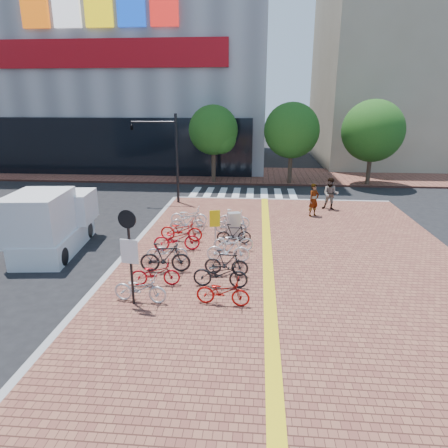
# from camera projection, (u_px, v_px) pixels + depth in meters

# --- Properties ---
(ground) EXTENTS (120.00, 120.00, 0.00)m
(ground) POSITION_uv_depth(u_px,v_px,m) (215.00, 275.00, 15.17)
(ground) COLOR black
(ground) RESTS_ON ground
(sidewalk) EXTENTS (14.00, 34.00, 0.15)m
(sidewalk) POSITION_uv_depth(u_px,v_px,m) (312.00, 358.00, 10.14)
(sidewalk) COLOR brown
(sidewalk) RESTS_ON ground
(tactile_strip) EXTENTS (0.40, 34.00, 0.01)m
(tactile_strip) POSITION_uv_depth(u_px,v_px,m) (272.00, 354.00, 10.20)
(tactile_strip) COLOR yellow
(tactile_strip) RESTS_ON sidewalk
(kerb_west) EXTENTS (0.25, 34.00, 0.15)m
(kerb_west) POSITION_uv_depth(u_px,v_px,m) (48.00, 345.00, 10.71)
(kerb_west) COLOR gray
(kerb_west) RESTS_ON ground
(kerb_north) EXTENTS (14.00, 0.25, 0.15)m
(kerb_north) POSITION_uv_depth(u_px,v_px,m) (280.00, 200.00, 26.32)
(kerb_north) COLOR gray
(kerb_north) RESTS_ON ground
(far_sidewalk) EXTENTS (70.00, 8.00, 0.15)m
(far_sidewalk) POSITION_uv_depth(u_px,v_px,m) (241.00, 175.00, 35.14)
(far_sidewalk) COLOR brown
(far_sidewalk) RESTS_ON ground
(department_store) EXTENTS (36.00, 24.27, 28.00)m
(department_store) POSITION_uv_depth(u_px,v_px,m) (98.00, 26.00, 42.76)
(department_store) COLOR gray
(department_store) RESTS_ON ground
(building_beige) EXTENTS (20.00, 18.00, 18.00)m
(building_beige) POSITION_uv_depth(u_px,v_px,m) (419.00, 74.00, 41.51)
(building_beige) COLOR gray
(building_beige) RESTS_ON ground
(crosswalk) EXTENTS (7.50, 4.00, 0.01)m
(crosswalk) POSITION_uv_depth(u_px,v_px,m) (243.00, 194.00, 28.45)
(crosswalk) COLOR silver
(crosswalk) RESTS_ON ground
(street_trees) EXTENTS (16.20, 4.60, 6.35)m
(street_trees) POSITION_uv_depth(u_px,v_px,m) (306.00, 132.00, 30.16)
(street_trees) COLOR #38281E
(street_trees) RESTS_ON far_sidewalk
(bike_0) EXTENTS (1.82, 0.79, 0.93)m
(bike_0) POSITION_uv_depth(u_px,v_px,m) (140.00, 288.00, 12.73)
(bike_0) COLOR silver
(bike_0) RESTS_ON sidewalk
(bike_1) EXTENTS (1.78, 0.81, 0.90)m
(bike_1) POSITION_uv_depth(u_px,v_px,m) (155.00, 273.00, 13.88)
(bike_1) COLOR #9E0B13
(bike_1) RESTS_ON sidewalk
(bike_2) EXTENTS (1.95, 0.70, 1.15)m
(bike_2) POSITION_uv_depth(u_px,v_px,m) (165.00, 257.00, 14.95)
(bike_2) COLOR black
(bike_2) RESTS_ON sidewalk
(bike_3) EXTENTS (1.70, 0.74, 0.87)m
(bike_3) POSITION_uv_depth(u_px,v_px,m) (167.00, 251.00, 15.97)
(bike_3) COLOR silver
(bike_3) RESTS_ON sidewalk
(bike_4) EXTENTS (2.07, 1.06, 1.04)m
(bike_4) POSITION_uv_depth(u_px,v_px,m) (177.00, 239.00, 17.13)
(bike_4) COLOR red
(bike_4) RESTS_ON sidewalk
(bike_5) EXTENTS (2.00, 0.82, 1.03)m
(bike_5) POSITION_uv_depth(u_px,v_px,m) (181.00, 230.00, 18.33)
(bike_5) COLOR #B20D0C
(bike_5) RESTS_ON sidewalk
(bike_6) EXTENTS (1.75, 0.57, 1.04)m
(bike_6) POSITION_uv_depth(u_px,v_px,m) (187.00, 222.00, 19.44)
(bike_6) COLOR #AEADB2
(bike_6) RESTS_ON sidewalk
(bike_7) EXTENTS (1.92, 0.71, 1.00)m
(bike_7) POSITION_uv_depth(u_px,v_px,m) (189.00, 216.00, 20.58)
(bike_7) COLOR white
(bike_7) RESTS_ON sidewalk
(bike_8) EXTENTS (1.76, 0.76, 0.90)m
(bike_8) POSITION_uv_depth(u_px,v_px,m) (223.00, 292.00, 12.54)
(bike_8) COLOR #A00E0B
(bike_8) RESTS_ON sidewalk
(bike_9) EXTENTS (1.94, 0.76, 1.00)m
(bike_9) POSITION_uv_depth(u_px,v_px,m) (220.00, 274.00, 13.74)
(bike_9) COLOR black
(bike_9) RESTS_ON sidewalk
(bike_10) EXTENTS (1.68, 0.61, 0.99)m
(bike_10) POSITION_uv_depth(u_px,v_px,m) (226.00, 263.00, 14.67)
(bike_10) COLOR black
(bike_10) RESTS_ON sidewalk
(bike_11) EXTENTS (1.73, 0.50, 1.04)m
(bike_11) POSITION_uv_depth(u_px,v_px,m) (228.00, 250.00, 15.86)
(bike_11) COLOR white
(bike_11) RESTS_ON sidewalk
(bike_12) EXTENTS (1.78, 0.83, 0.90)m
(bike_12) POSITION_uv_depth(u_px,v_px,m) (233.00, 241.00, 17.06)
(bike_12) COLOR silver
(bike_12) RESTS_ON sidewalk
(bike_13) EXTENTS (1.58, 0.57, 0.93)m
(bike_13) POSITION_uv_depth(u_px,v_px,m) (234.00, 234.00, 17.95)
(bike_13) COLOR black
(bike_13) RESTS_ON sidewalk
(bike_14) EXTENTS (1.63, 0.68, 0.95)m
(bike_14) POSITION_uv_depth(u_px,v_px,m) (231.00, 225.00, 19.22)
(bike_14) COLOR #A2A2A7
(bike_14) RESTS_ON sidewalk
(bike_15) EXTENTS (1.68, 0.72, 0.98)m
(bike_15) POSITION_uv_depth(u_px,v_px,m) (234.00, 219.00, 20.14)
(bike_15) COLOR silver
(bike_15) RESTS_ON sidewalk
(pedestrian_a) EXTENTS (0.80, 0.75, 1.83)m
(pedestrian_a) POSITION_uv_depth(u_px,v_px,m) (314.00, 200.00, 22.19)
(pedestrian_a) COLOR gray
(pedestrian_a) RESTS_ON sidewalk
(pedestrian_b) EXTENTS (1.09, 0.95, 1.89)m
(pedestrian_b) POSITION_uv_depth(u_px,v_px,m) (331.00, 194.00, 23.52)
(pedestrian_b) COLOR #494D5D
(pedestrian_b) RESTS_ON sidewalk
(utility_box) EXTENTS (0.66, 0.56, 1.21)m
(utility_box) POSITION_uv_depth(u_px,v_px,m) (234.00, 225.00, 18.74)
(utility_box) COLOR silver
(utility_box) RESTS_ON sidewalk
(yellow_sign) EXTENTS (0.45, 0.17, 1.69)m
(yellow_sign) POSITION_uv_depth(u_px,v_px,m) (215.00, 222.00, 17.29)
(yellow_sign) COLOR #B7B7BC
(yellow_sign) RESTS_ON sidewalk
(notice_sign) EXTENTS (0.58, 0.17, 3.12)m
(notice_sign) POSITION_uv_depth(u_px,v_px,m) (129.00, 246.00, 12.12)
(notice_sign) COLOR black
(notice_sign) RESTS_ON sidewalk
(traffic_light_pole) EXTENTS (2.94, 1.13, 5.48)m
(traffic_light_pole) POSITION_uv_depth(u_px,v_px,m) (156.00, 142.00, 24.46)
(traffic_light_pole) COLOR black
(traffic_light_pole) RESTS_ON sidewalk
(box_truck) EXTENTS (2.56, 4.97, 2.76)m
(box_truck) POSITION_uv_depth(u_px,v_px,m) (52.00, 223.00, 17.22)
(box_truck) COLOR silver
(box_truck) RESTS_ON ground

